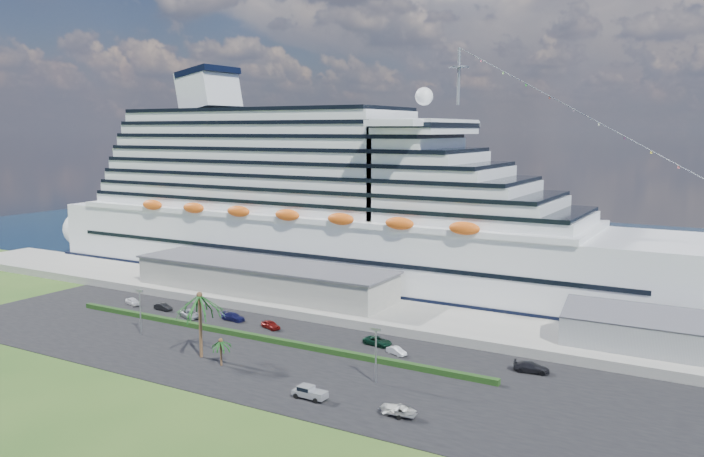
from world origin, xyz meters
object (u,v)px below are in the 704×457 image
Objects in this scene: cruise_ship at (333,213)px; parked_car_3 at (233,317)px; pickup_truck at (309,392)px; boat_trailer at (399,409)px.

cruise_ship reaches higher than parked_car_3.
pickup_truck is (36.42, -65.80, -15.60)m from cruise_ship.
boat_trailer is at bearing -112.59° from parked_car_3.
boat_trailer is (49.76, -65.07, -15.52)m from cruise_ship.
pickup_truck reaches higher than boat_trailer.
cruise_ship is at bearing 7.40° from parked_car_3.
pickup_truck is (34.39, -25.18, 0.23)m from parked_car_3.
cruise_ship is 76.81m from pickup_truck.
parked_car_3 is 0.92× the size of boat_trailer.
boat_trailer reaches higher than parked_car_3.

